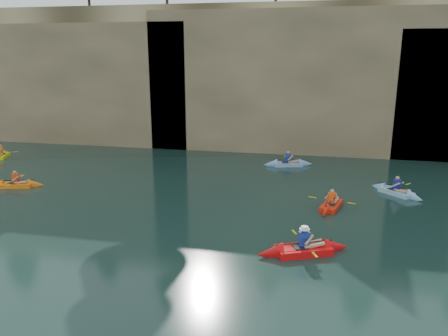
% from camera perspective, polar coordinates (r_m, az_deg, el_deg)
% --- Properties ---
extents(ground, '(160.00, 160.00, 0.00)m').
position_cam_1_polar(ground, '(15.13, -2.53, -16.38)').
color(ground, black).
rests_on(ground, ground).
extents(cliff, '(70.00, 16.00, 12.00)m').
position_cam_1_polar(cliff, '(42.68, 7.58, 12.29)').
color(cliff, tan).
rests_on(cliff, ground).
extents(cliff_slab_west, '(26.00, 2.40, 10.56)m').
position_cam_1_polar(cliff_slab_west, '(42.21, -22.05, 10.35)').
color(cliff_slab_west, '#9C835F').
rests_on(cliff_slab_west, ground).
extents(cliff_slab_center, '(24.00, 2.40, 11.40)m').
position_cam_1_polar(cliff_slab_center, '(35.20, 9.91, 11.18)').
color(cliff_slab_center, '#9C835F').
rests_on(cliff_slab_center, ground).
extents(sea_cave_west, '(4.50, 1.00, 4.00)m').
position_cam_1_polar(sea_cave_west, '(40.92, -19.76, 5.81)').
color(sea_cave_west, black).
rests_on(sea_cave_west, ground).
extents(sea_cave_center, '(3.50, 1.00, 3.20)m').
position_cam_1_polar(sea_cave_center, '(35.78, -0.10, 4.84)').
color(sea_cave_center, black).
rests_on(sea_cave_center, ground).
extents(sea_cave_east, '(5.00, 1.00, 4.50)m').
position_cam_1_polar(sea_cave_east, '(35.56, 22.64, 4.69)').
color(sea_cave_east, black).
rests_on(sea_cave_east, ground).
extents(main_kayaker, '(3.91, 2.43, 1.45)m').
position_cam_1_polar(main_kayaker, '(18.10, 10.35, -10.40)').
color(main_kayaker, red).
rests_on(main_kayaker, ground).
extents(kayaker_orange, '(3.36, 2.40, 1.25)m').
position_cam_1_polar(kayaker_orange, '(29.06, -25.51, -1.95)').
color(kayaker_orange, orange).
rests_on(kayaker_orange, ground).
extents(kayaker_ltblue_near, '(2.94, 2.93, 1.33)m').
position_cam_1_polar(kayaker_ltblue_near, '(26.76, 21.56, -2.87)').
color(kayaker_ltblue_near, '#85B9DF').
rests_on(kayaker_ltblue_near, ground).
extents(kayaker_red_far, '(2.39, 3.48, 1.25)m').
position_cam_1_polar(kayaker_red_far, '(23.46, 13.84, -4.71)').
color(kayaker_red_far, red).
rests_on(kayaker_red_far, ground).
extents(kayaker_yellow, '(2.38, 3.20, 1.28)m').
position_cam_1_polar(kayaker_yellow, '(37.64, -27.08, 1.46)').
color(kayaker_yellow, '#FFF315').
rests_on(kayaker_yellow, ground).
extents(kayaker_ltblue_mid, '(3.59, 2.53, 1.34)m').
position_cam_1_polar(kayaker_ltblue_mid, '(31.42, 8.35, 0.58)').
color(kayaker_ltblue_mid, '#7CA3CF').
rests_on(kayaker_ltblue_mid, ground).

